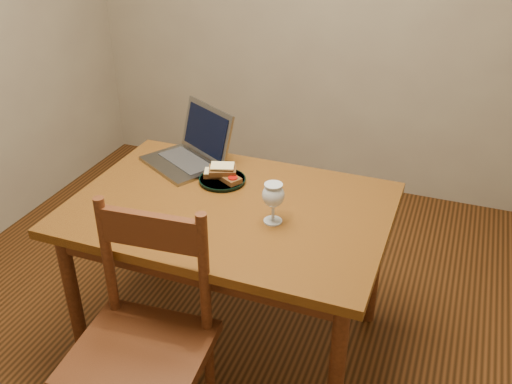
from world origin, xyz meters
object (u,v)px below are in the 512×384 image
(laptop, at_px, (193,148))
(table, at_px, (230,223))
(milk_glass, at_px, (273,203))
(chair, at_px, (142,336))
(plate, at_px, (222,180))

(laptop, bearing_deg, table, -14.25)
(table, distance_m, milk_glass, 0.28)
(chair, xyz_separation_m, plate, (-0.03, 0.78, 0.22))
(table, height_order, laptop, laptop)
(laptop, bearing_deg, plate, -3.73)
(table, distance_m, chair, 0.62)
(chair, height_order, laptop, laptop)
(chair, distance_m, milk_glass, 0.69)
(milk_glass, distance_m, laptop, 0.65)
(laptop, bearing_deg, chair, -45.06)
(plate, bearing_deg, chair, -87.77)
(plate, relative_size, laptop, 0.45)
(chair, height_order, plate, chair)
(chair, relative_size, laptop, 1.08)
(table, height_order, plate, plate)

